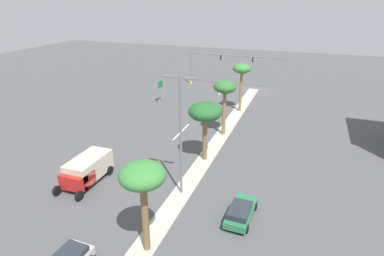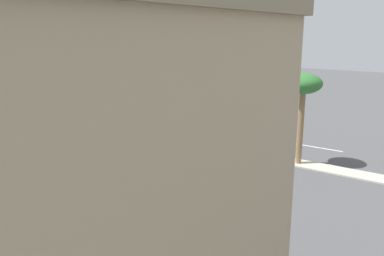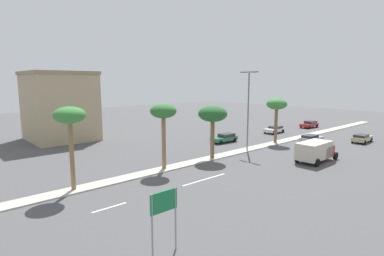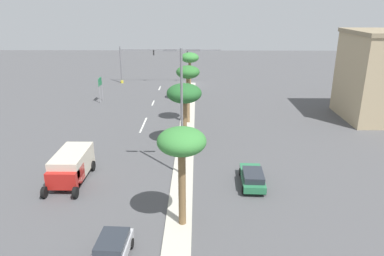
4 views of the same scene
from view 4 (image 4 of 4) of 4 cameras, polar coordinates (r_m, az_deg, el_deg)
name	(u,v)px [view 4 (image 4 of 4)]	position (r m, az deg, el deg)	size (l,w,h in m)	color
ground_plane	(185,150)	(36.37, -1.14, -3.61)	(160.00, 160.00, 0.00)	#4C4C4F
median_curb	(181,196)	(28.19, -1.78, -10.75)	(1.80, 81.97, 0.12)	#B7B2A3
lane_stripe_far	(160,88)	(63.30, -5.19, 6.36)	(0.20, 2.80, 0.01)	silver
lane_stripe_leading	(153,103)	(53.85, -6.23, 3.99)	(0.20, 2.80, 0.01)	silver
lane_stripe_left	(145,121)	(45.65, -7.50, 1.10)	(0.20, 2.80, 0.01)	silver
lane_stripe_mid	(142,129)	(42.99, -8.03, -0.09)	(0.20, 2.80, 0.01)	silver
traffic_signal_gantry	(147,59)	(66.84, -7.18, 10.82)	(18.61, 0.53, 6.72)	slate
directional_road_sign	(100,84)	(55.38, -14.45, 6.80)	(0.10, 1.76, 3.67)	gray
palm_tree_trailing	(190,60)	(52.74, -0.37, 10.87)	(2.67, 2.67, 7.28)	olive
palm_tree_mid	(188,74)	(43.10, -0.66, 8.54)	(2.81, 2.81, 7.04)	olive
palm_tree_left	(184,95)	(36.14, -1.26, 5.35)	(3.55, 3.55, 6.44)	brown
palm_tree_center	(182,145)	(22.30, -1.67, -2.70)	(3.11, 3.11, 6.80)	brown
street_lamp_far	(182,105)	(29.14, -1.65, 3.76)	(2.90, 0.24, 10.77)	slate
sedan_green_right	(252,177)	(29.86, 9.63, -7.74)	(2.04, 4.52, 1.37)	#287047
sedan_silver_rear	(111,252)	(22.13, -12.83, -18.69)	(2.09, 4.24, 1.36)	#B2B2B7
box_truck	(71,166)	(31.53, -18.81, -5.83)	(2.68, 6.07, 2.42)	#B21E19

